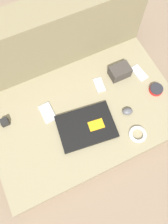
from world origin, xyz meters
name	(u,v)px	position (x,y,z in m)	size (l,w,h in m)	color
ground_plane	(84,119)	(0.00, 0.00, 0.00)	(8.00, 8.00, 0.00)	#7A6651
couch_seat	(84,116)	(0.00, 0.00, 0.05)	(1.17, 0.73, 0.11)	#847A5B
couch_backrest	(52,41)	(0.00, 0.46, 0.26)	(1.17, 0.20, 0.52)	#756B4C
laptop	(86,127)	(-0.03, -0.09, 0.12)	(0.36, 0.28, 0.03)	black
computer_mouse	(127,111)	(0.24, -0.11, 0.13)	(0.07, 0.06, 0.03)	#4C4C51
speaker_puck	(156,89)	(0.48, -0.06, 0.12)	(0.08, 0.08, 0.03)	red
phone_silver	(47,113)	(-0.20, 0.10, 0.11)	(0.08, 0.13, 0.01)	#B7B7BC
phone_black	(99,85)	(0.17, 0.13, 0.11)	(0.07, 0.11, 0.01)	#B7B7BC
phone_small	(139,73)	(0.45, 0.10, 0.11)	(0.08, 0.13, 0.01)	#B7B7BC
camera_pouch	(120,72)	(0.32, 0.15, 0.15)	(0.13, 0.09, 0.08)	#38332D
charger_brick	(5,122)	(-0.45, 0.14, 0.13)	(0.04, 0.04, 0.04)	black
cable_coil	(138,134)	(0.23, -0.26, 0.12)	(0.10, 0.10, 0.02)	white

